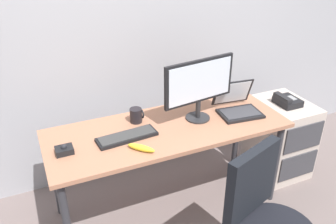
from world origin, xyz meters
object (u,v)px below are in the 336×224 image
at_px(laptop, 237,106).
at_px(trackball_mouse, 64,150).
at_px(file_cabinet, 280,137).
at_px(coffee_mug, 136,115).
at_px(keyboard, 127,137).
at_px(banana, 141,148).
at_px(monitor_main, 199,85).
at_px(desk_phone, 287,101).

bearing_deg(laptop, trackball_mouse, -178.78).
relative_size(file_cabinet, coffee_mug, 6.30).
bearing_deg(keyboard, trackball_mouse, -179.26).
relative_size(keyboard, banana, 2.21).
distance_m(file_cabinet, keyboard, 1.48).
bearing_deg(file_cabinet, monitor_main, -178.53).
xyz_separation_m(desk_phone, laptop, (-0.52, -0.03, 0.08)).
bearing_deg(laptop, monitor_main, 175.38).
xyz_separation_m(file_cabinet, desk_phone, (-0.01, -0.02, 0.37)).
bearing_deg(file_cabinet, laptop, -174.80).
height_order(monitor_main, keyboard, monitor_main).
bearing_deg(desk_phone, monitor_main, -179.63).
distance_m(desk_phone, monitor_main, 0.90).
xyz_separation_m(keyboard, coffee_mug, (0.13, 0.19, 0.04)).
height_order(monitor_main, laptop, monitor_main).
xyz_separation_m(monitor_main, banana, (-0.53, -0.22, -0.25)).
xyz_separation_m(file_cabinet, banana, (-1.39, -0.25, 0.42)).
relative_size(desk_phone, coffee_mug, 1.88).
xyz_separation_m(monitor_main, coffee_mug, (-0.43, 0.14, -0.22)).
relative_size(trackball_mouse, banana, 0.58).
bearing_deg(trackball_mouse, keyboard, 0.74).
xyz_separation_m(coffee_mug, banana, (-0.10, -0.36, -0.03)).
relative_size(keyboard, laptop, 1.23).
height_order(file_cabinet, keyboard, keyboard).
relative_size(file_cabinet, laptop, 1.98).
height_order(desk_phone, trackball_mouse, trackball_mouse).
relative_size(monitor_main, trackball_mouse, 5.16).
xyz_separation_m(file_cabinet, laptop, (-0.53, -0.05, 0.45)).
bearing_deg(banana, file_cabinet, 10.10).
bearing_deg(coffee_mug, laptop, -12.26).
relative_size(monitor_main, laptop, 1.67).
distance_m(file_cabinet, laptop, 0.70).
relative_size(desk_phone, trackball_mouse, 1.82).
xyz_separation_m(desk_phone, coffee_mug, (-1.28, 0.13, 0.08)).
height_order(desk_phone, banana, banana).
bearing_deg(trackball_mouse, file_cabinet, 2.37).
bearing_deg(trackball_mouse, laptop, 1.22).
bearing_deg(banana, coffee_mug, 75.12).
xyz_separation_m(trackball_mouse, banana, (0.45, -0.17, -0.00)).
bearing_deg(coffee_mug, banana, -104.88).
bearing_deg(monitor_main, desk_phone, 0.37).
xyz_separation_m(monitor_main, trackball_mouse, (-0.98, -0.05, -0.25)).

